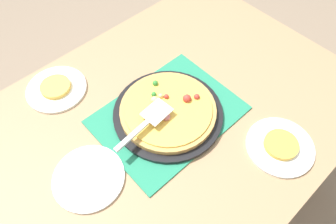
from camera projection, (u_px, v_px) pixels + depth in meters
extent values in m
plane|color=#84705B|center=(168.00, 191.00, 1.68)|extent=(8.00, 8.00, 0.00)
cube|color=#9E7A56|center=(168.00, 118.00, 1.08)|extent=(1.40, 1.00, 0.03)
cube|color=#9E7A56|center=(197.00, 46.00, 1.82)|extent=(0.07, 0.07, 0.72)
cube|color=#9E7A56|center=(329.00, 142.00, 1.45)|extent=(0.07, 0.07, 0.72)
cube|color=#237F5B|center=(168.00, 115.00, 1.06)|extent=(0.48, 0.36, 0.01)
cylinder|color=black|center=(168.00, 113.00, 1.05)|extent=(0.38, 0.38, 0.01)
cylinder|color=tan|center=(168.00, 110.00, 1.04)|extent=(0.33, 0.33, 0.02)
cylinder|color=#EAB747|center=(168.00, 108.00, 1.03)|extent=(0.30, 0.30, 0.01)
sphere|color=#338433|center=(155.00, 83.00, 1.08)|extent=(0.02, 0.02, 0.02)
sphere|color=#338433|center=(154.00, 94.00, 1.05)|extent=(0.02, 0.02, 0.02)
sphere|color=#B76675|center=(166.00, 117.00, 1.00)|extent=(0.03, 0.03, 0.03)
sphere|color=red|center=(187.00, 98.00, 1.04)|extent=(0.03, 0.03, 0.03)
sphere|color=red|center=(166.00, 97.00, 1.05)|extent=(0.02, 0.02, 0.02)
sphere|color=red|center=(197.00, 97.00, 1.05)|extent=(0.02, 0.02, 0.02)
sphere|color=#E5CC7F|center=(155.00, 100.00, 1.04)|extent=(0.03, 0.03, 0.03)
sphere|color=#E5CC7F|center=(161.00, 96.00, 1.05)|extent=(0.02, 0.02, 0.02)
cylinder|color=white|center=(57.00, 89.00, 1.13)|extent=(0.22, 0.22, 0.01)
cylinder|color=white|center=(280.00, 146.00, 0.99)|extent=(0.22, 0.22, 0.01)
cylinder|color=white|center=(89.00, 178.00, 0.93)|extent=(0.22, 0.22, 0.01)
cylinder|color=#EAB747|center=(56.00, 87.00, 1.12)|extent=(0.11, 0.11, 0.02)
cylinder|color=gold|center=(281.00, 145.00, 0.98)|extent=(0.11, 0.11, 0.02)
cube|color=silver|center=(158.00, 113.00, 0.99)|extent=(0.10, 0.08, 0.00)
cube|color=#B2B2B7|center=(132.00, 135.00, 0.94)|extent=(0.14, 0.03, 0.01)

